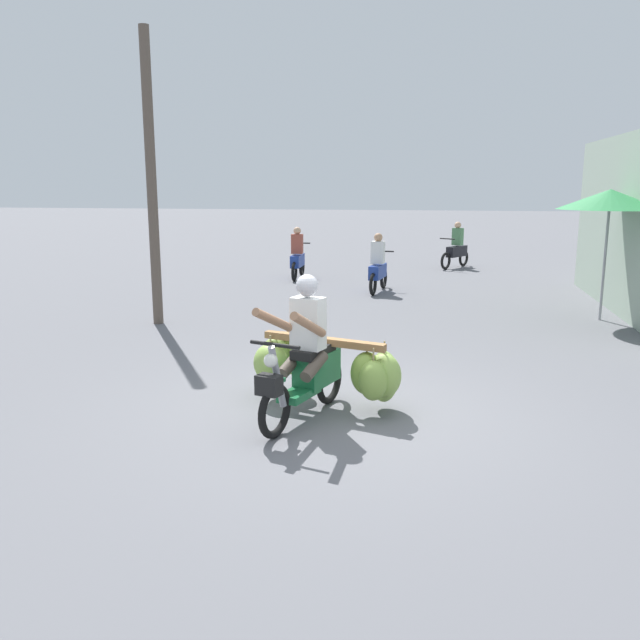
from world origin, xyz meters
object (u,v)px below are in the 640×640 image
motorbike_distant_far_ahead (456,249)px  motorbike_distant_ahead_left (298,258)px  motorbike_main_loaded (321,364)px  market_umbrella_near_shop (610,199)px  utility_pole (151,180)px  motorbike_distant_ahead_right (378,268)px

motorbike_distant_far_ahead → motorbike_distant_ahead_left: bearing=-142.8°
motorbike_main_loaded → market_umbrella_near_shop: bearing=53.6°
motorbike_main_loaded → motorbike_distant_far_ahead: bearing=82.2°
motorbike_distant_ahead_left → utility_pole: bearing=-102.2°
motorbike_distant_ahead_left → market_umbrella_near_shop: bearing=-33.0°
motorbike_main_loaded → utility_pole: (-3.76, 4.12, 2.05)m
motorbike_main_loaded → motorbike_distant_ahead_left: size_ratio=1.24×
motorbike_main_loaded → motorbike_distant_ahead_left: bearing=103.4°
motorbike_distant_ahead_right → utility_pole: (-3.66, -4.26, 2.01)m
motorbike_distant_ahead_right → utility_pole: bearing=-130.7°
motorbike_distant_ahead_left → motorbike_distant_ahead_right: (2.33, -1.87, 0.00)m
market_umbrella_near_shop → utility_pole: bearing=-167.8°
market_umbrella_near_shop → motorbike_main_loaded: bearing=-126.4°
market_umbrella_near_shop → utility_pole: size_ratio=0.47×
motorbike_distant_ahead_right → utility_pole: size_ratio=0.31×
motorbike_main_loaded → motorbike_distant_ahead_right: (-0.10, 8.38, 0.04)m
motorbike_distant_ahead_right → motorbike_distant_far_ahead: size_ratio=1.13×
motorbike_distant_ahead_right → utility_pole: utility_pole is taller
motorbike_distant_far_ahead → market_umbrella_near_shop: size_ratio=0.59×
motorbike_distant_ahead_right → motorbike_distant_far_ahead: same height
motorbike_distant_ahead_left → motorbike_distant_ahead_right: bearing=-38.7°
motorbike_distant_far_ahead → market_umbrella_near_shop: 8.20m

